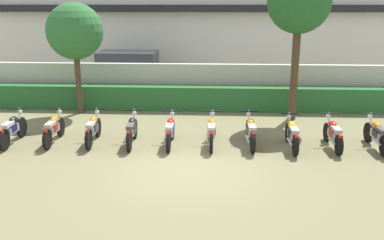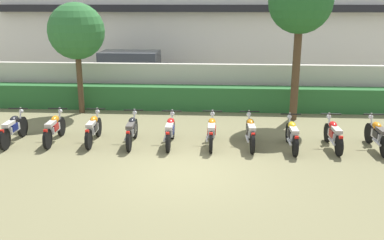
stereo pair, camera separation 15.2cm
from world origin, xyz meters
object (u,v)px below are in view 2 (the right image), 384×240
at_px(motorcycle_in_row_1, 54,128).
at_px(motorcycle_in_row_8, 333,134).
at_px(motorcycle_in_row_0, 13,128).
at_px(motorcycle_in_row_3, 132,130).
at_px(motorcycle_in_row_5, 212,131).
at_px(tree_far_side, 300,3).
at_px(motorcycle_in_row_2, 93,128).
at_px(parked_car, 134,72).
at_px(tree_near_inspector, 76,32).
at_px(motorcycle_in_row_6, 250,132).
at_px(motorcycle_in_row_9, 378,135).
at_px(motorcycle_in_row_4, 170,131).
at_px(motorcycle_in_row_7, 292,134).

height_order(motorcycle_in_row_1, motorcycle_in_row_8, motorcycle_in_row_1).
relative_size(motorcycle_in_row_0, motorcycle_in_row_3, 1.04).
bearing_deg(motorcycle_in_row_5, tree_far_side, -42.53).
bearing_deg(motorcycle_in_row_2, motorcycle_in_row_3, -96.77).
height_order(parked_car, tree_far_side, tree_far_side).
xyz_separation_m(tree_near_inspector, motorcycle_in_row_1, (0.30, -3.54, -2.63)).
bearing_deg(parked_car, motorcycle_in_row_8, -45.29).
xyz_separation_m(motorcycle_in_row_2, motorcycle_in_row_6, (4.74, -0.03, 0.01)).
bearing_deg(motorcycle_in_row_5, motorcycle_in_row_8, -90.14).
distance_m(tree_far_side, motorcycle_in_row_6, 5.10).
distance_m(motorcycle_in_row_8, motorcycle_in_row_9, 1.24).
xyz_separation_m(parked_car, motorcycle_in_row_4, (2.66, -7.75, -0.49)).
distance_m(parked_car, tree_far_side, 8.80).
bearing_deg(motorcycle_in_row_3, motorcycle_in_row_1, 85.78).
height_order(parked_car, motorcycle_in_row_3, parked_car).
xyz_separation_m(motorcycle_in_row_1, motorcycle_in_row_2, (1.21, 0.03, 0.00)).
bearing_deg(motorcycle_in_row_0, motorcycle_in_row_7, -92.63).
bearing_deg(motorcycle_in_row_5, motorcycle_in_row_9, -90.32).
distance_m(motorcycle_in_row_7, motorcycle_in_row_9, 2.45).
distance_m(motorcycle_in_row_4, motorcycle_in_row_8, 4.78).
relative_size(tree_near_inspector, motorcycle_in_row_4, 2.25).
bearing_deg(parked_car, motorcycle_in_row_5, -62.33).
relative_size(tree_near_inspector, motorcycle_in_row_2, 2.22).
bearing_deg(motorcycle_in_row_7, motorcycle_in_row_4, 87.72).
relative_size(motorcycle_in_row_4, motorcycle_in_row_8, 1.01).
bearing_deg(motorcycle_in_row_5, parked_car, 27.28).
bearing_deg(motorcycle_in_row_6, motorcycle_in_row_7, -99.60).
distance_m(motorcycle_in_row_4, motorcycle_in_row_7, 3.57).
bearing_deg(motorcycle_in_row_6, tree_far_side, -31.42).
xyz_separation_m(motorcycle_in_row_6, motorcycle_in_row_9, (3.64, -0.07, -0.00)).
bearing_deg(motorcycle_in_row_4, motorcycle_in_row_7, -92.62).
distance_m(parked_car, motorcycle_in_row_0, 8.16).
bearing_deg(motorcycle_in_row_7, tree_near_inspector, 63.18).
xyz_separation_m(motorcycle_in_row_2, motorcycle_in_row_9, (8.38, -0.10, 0.00)).
distance_m(motorcycle_in_row_4, motorcycle_in_row_9, 6.02).
bearing_deg(motorcycle_in_row_3, motorcycle_in_row_4, -92.88).
bearing_deg(tree_near_inspector, motorcycle_in_row_1, -85.10).
distance_m(parked_car, motorcycle_in_row_1, 7.77).
xyz_separation_m(motorcycle_in_row_5, motorcycle_in_row_9, (4.78, -0.07, 0.00)).
bearing_deg(tree_far_side, motorcycle_in_row_2, -154.70).
relative_size(parked_car, motorcycle_in_row_6, 2.44).
height_order(tree_far_side, motorcycle_in_row_7, tree_far_side).
xyz_separation_m(parked_car, motorcycle_in_row_0, (-2.11, -7.87, -0.48)).
height_order(parked_car, tree_near_inspector, tree_near_inspector).
bearing_deg(motorcycle_in_row_6, motorcycle_in_row_9, -93.06).
bearing_deg(motorcycle_in_row_9, motorcycle_in_row_0, 89.46).
relative_size(motorcycle_in_row_0, motorcycle_in_row_6, 1.04).
relative_size(motorcycle_in_row_0, motorcycle_in_row_1, 1.03).
bearing_deg(motorcycle_in_row_1, parked_car, -9.46).
bearing_deg(motorcycle_in_row_8, motorcycle_in_row_2, 88.43).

